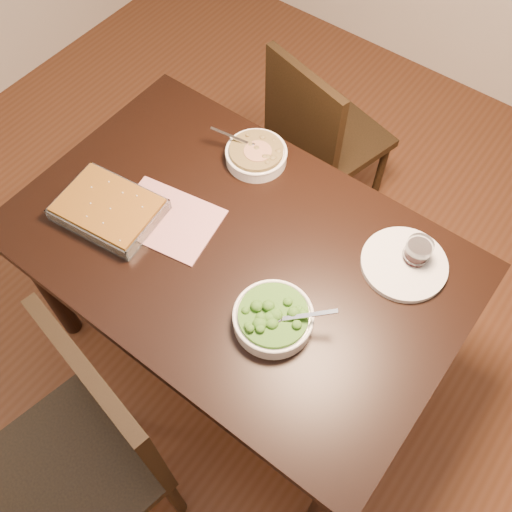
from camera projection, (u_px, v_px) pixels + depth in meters
ground at (242, 344)px, 2.39m from camera, size 4.00×4.00×0.00m
table at (237, 263)px, 1.83m from camera, size 1.40×0.90×0.75m
magazine_a at (167, 219)px, 1.80m from camera, size 0.35×0.28×0.01m
coaster at (414, 260)px, 1.72m from camera, size 0.11×0.11×0.00m
stew_bowl at (256, 154)px, 1.91m from camera, size 0.23×0.21×0.08m
broccoli_bowl at (273, 318)px, 1.59m from camera, size 0.23×0.23×0.09m
baking_dish at (109, 209)px, 1.79m from camera, size 0.34×0.27×0.06m
wine_tumbler at (417, 252)px, 1.68m from camera, size 0.08×0.08×0.09m
dinner_plate at (404, 264)px, 1.71m from camera, size 0.26×0.26×0.02m
chair_near at (84, 449)px, 1.62m from camera, size 0.55×0.55×1.00m
chair_far at (319, 135)px, 2.35m from camera, size 0.49×0.49×0.87m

